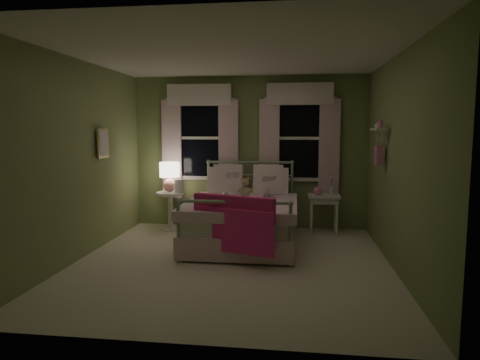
# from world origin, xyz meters

# --- Properties ---
(room_shell) EXTENTS (4.20, 4.20, 4.20)m
(room_shell) POSITION_xyz_m (0.00, 0.00, 1.30)
(room_shell) COLOR silver
(room_shell) RESTS_ON ground
(bed) EXTENTS (1.58, 2.04, 1.18)m
(bed) POSITION_xyz_m (0.03, 0.95, 0.38)
(bed) COLOR white
(bed) RESTS_ON ground
(pink_throw) EXTENTS (1.07, 0.49, 0.71)m
(pink_throw) POSITION_xyz_m (0.03, -0.08, 0.61)
(pink_throw) COLOR #D62A71
(pink_throw) RESTS_ON bed
(child_left) EXTENTS (0.30, 0.24, 0.73)m
(child_left) POSITION_xyz_m (-0.25, 1.37, 0.94)
(child_left) COLOR #F7D1DD
(child_left) RESTS_ON bed
(child_right) EXTENTS (0.34, 0.28, 0.64)m
(child_right) POSITION_xyz_m (0.31, 1.37, 0.89)
(child_right) COLOR #F7D1DD
(child_right) RESTS_ON bed
(book_left) EXTENTS (0.22, 0.16, 0.26)m
(book_left) POSITION_xyz_m (-0.25, 1.12, 0.96)
(book_left) COLOR beige
(book_left) RESTS_ON child_left
(book_right) EXTENTS (0.22, 0.15, 0.26)m
(book_right) POSITION_xyz_m (0.31, 1.12, 0.92)
(book_right) COLOR beige
(book_right) RESTS_ON child_right
(teddy_bear) EXTENTS (0.22, 0.18, 0.30)m
(teddy_bear) POSITION_xyz_m (0.03, 1.21, 0.79)
(teddy_bear) COLOR tan
(teddy_bear) RESTS_ON bed
(nightstand_left) EXTENTS (0.46, 0.46, 0.65)m
(nightstand_left) POSITION_xyz_m (-1.29, 1.66, 0.42)
(nightstand_left) COLOR white
(nightstand_left) RESTS_ON ground
(table_lamp) EXTENTS (0.33, 0.33, 0.49)m
(table_lamp) POSITION_xyz_m (-1.29, 1.66, 0.95)
(table_lamp) COLOR #F69D91
(table_lamp) RESTS_ON nightstand_left
(book_nightstand) EXTENTS (0.18, 0.23, 0.02)m
(book_nightstand) POSITION_xyz_m (-1.19, 1.58, 0.66)
(book_nightstand) COLOR beige
(book_nightstand) RESTS_ON nightstand_left
(nightstand_right) EXTENTS (0.50, 0.40, 0.64)m
(nightstand_right) POSITION_xyz_m (1.26, 1.69, 0.55)
(nightstand_right) COLOR white
(nightstand_right) RESTS_ON ground
(pink_toy) EXTENTS (0.14, 0.19, 0.14)m
(pink_toy) POSITION_xyz_m (1.16, 1.69, 0.71)
(pink_toy) COLOR pink
(pink_toy) RESTS_ON nightstand_right
(bud_vase) EXTENTS (0.06, 0.06, 0.28)m
(bud_vase) POSITION_xyz_m (1.38, 1.74, 0.79)
(bud_vase) COLOR white
(bud_vase) RESTS_ON nightstand_right
(window_left) EXTENTS (1.34, 0.13, 1.96)m
(window_left) POSITION_xyz_m (-0.85, 2.03, 1.62)
(window_left) COLOR black
(window_left) RESTS_ON room_shell
(window_right) EXTENTS (1.34, 0.13, 1.96)m
(window_right) POSITION_xyz_m (0.85, 2.03, 1.62)
(window_right) COLOR black
(window_right) RESTS_ON room_shell
(wall_shelf) EXTENTS (0.15, 0.50, 0.60)m
(wall_shelf) POSITION_xyz_m (1.90, 0.70, 1.52)
(wall_shelf) COLOR white
(wall_shelf) RESTS_ON room_shell
(framed_picture) EXTENTS (0.03, 0.32, 0.42)m
(framed_picture) POSITION_xyz_m (-1.95, 0.60, 1.50)
(framed_picture) COLOR beige
(framed_picture) RESTS_ON room_shell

